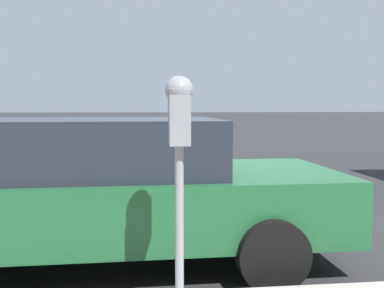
# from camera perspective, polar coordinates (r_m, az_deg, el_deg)

# --- Properties ---
(ground_plane) EXTENTS (220.00, 220.00, 0.00)m
(ground_plane) POSITION_cam_1_polar(r_m,az_deg,el_deg) (5.90, 4.31, -11.01)
(ground_plane) COLOR #2B2B2D
(parking_meter) EXTENTS (0.21, 0.19, 1.64)m
(parking_meter) POSITION_cam_1_polar(r_m,az_deg,el_deg) (3.05, -1.65, 1.42)
(parking_meter) COLOR gray
(parking_meter) RESTS_ON sidewalk
(car_green) EXTENTS (2.14, 4.84, 1.48)m
(car_green) POSITION_cam_1_polar(r_m,az_deg,el_deg) (4.70, -11.75, -5.41)
(car_green) COLOR #1E5B33
(car_green) RESTS_ON ground_plane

